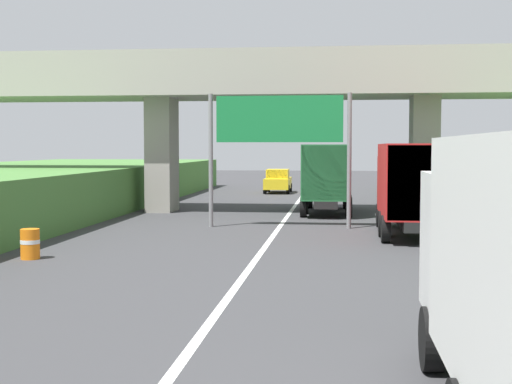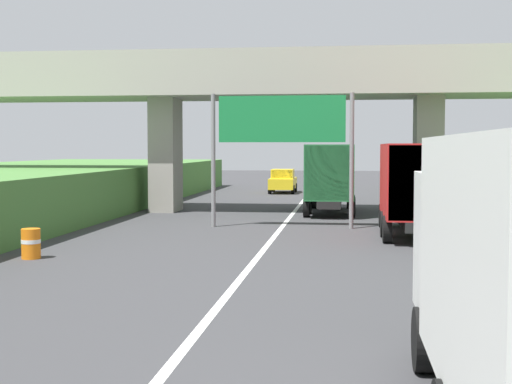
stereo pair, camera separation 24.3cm
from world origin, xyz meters
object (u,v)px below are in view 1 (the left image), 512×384
Objects in this scene: truck_red at (411,184)px; truck_green at (327,175)px; construction_barrel_3 at (30,244)px; car_yellow at (278,181)px; overhead_highway_sign at (279,128)px.

truck_red is 9.48m from truck_green.
construction_barrel_3 is (-8.53, -16.05, -1.47)m from truck_green.
car_yellow is at bearing 81.52° from construction_barrel_3.
truck_green is at bearing -76.55° from car_yellow.
truck_green reaches higher than construction_barrel_3.
truck_red reaches higher than car_yellow.
truck_green is 18.23m from construction_barrel_3.
truck_red is 1.78× the size of car_yellow.
truck_red reaches higher than construction_barrel_3.
overhead_highway_sign is 1.43× the size of car_yellow.
truck_red is at bearing -21.74° from overhead_highway_sign.
truck_red is 1.00× the size of truck_green.
overhead_highway_sign reaches higher than car_yellow.
construction_barrel_3 is (-11.80, -7.16, -1.47)m from truck_red.
construction_barrel_3 is (-6.67, -9.20, -3.63)m from overhead_highway_sign.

